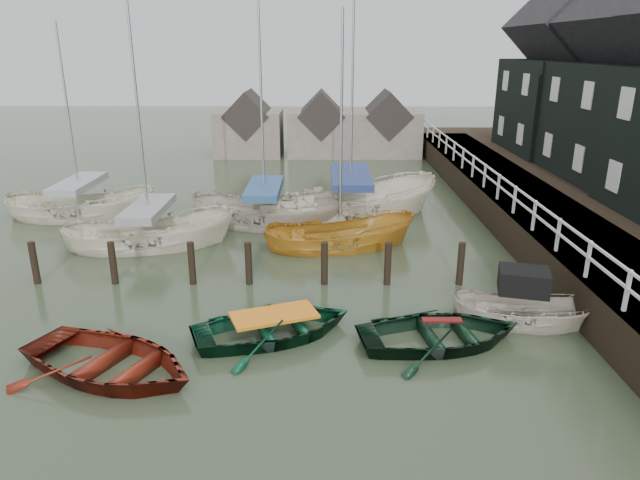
{
  "coord_description": "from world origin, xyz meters",
  "views": [
    {
      "loc": [
        1.17,
        -13.79,
        7.2
      ],
      "look_at": [
        1.06,
        3.25,
        1.4
      ],
      "focal_mm": 32.0,
      "sensor_mm": 36.0,
      "label": 1
    }
  ],
  "objects_px": {
    "sailboat_b": "(265,223)",
    "sailboat_a": "(151,244)",
    "rowboat_dkgreen": "(440,344)",
    "sailboat_c": "(340,246)",
    "rowboat_green": "(275,337)",
    "sailboat_e": "(83,216)",
    "motorboat": "(521,319)",
    "sailboat_d": "(350,218)",
    "rowboat_red": "(111,374)"
  },
  "relations": [
    {
      "from": "sailboat_a",
      "to": "sailboat_e",
      "type": "height_order",
      "value": "sailboat_a"
    },
    {
      "from": "rowboat_green",
      "to": "sailboat_a",
      "type": "relative_size",
      "value": 0.39
    },
    {
      "from": "motorboat",
      "to": "sailboat_e",
      "type": "relative_size",
      "value": 0.42
    },
    {
      "from": "sailboat_b",
      "to": "sailboat_a",
      "type": "bearing_deg",
      "value": 140.87
    },
    {
      "from": "rowboat_green",
      "to": "sailboat_c",
      "type": "height_order",
      "value": "sailboat_c"
    },
    {
      "from": "sailboat_a",
      "to": "sailboat_b",
      "type": "relative_size",
      "value": 0.88
    },
    {
      "from": "motorboat",
      "to": "sailboat_c",
      "type": "relative_size",
      "value": 0.41
    },
    {
      "from": "sailboat_d",
      "to": "sailboat_e",
      "type": "distance_m",
      "value": 11.86
    },
    {
      "from": "rowboat_red",
      "to": "sailboat_b",
      "type": "height_order",
      "value": "sailboat_b"
    },
    {
      "from": "rowboat_red",
      "to": "rowboat_dkgreen",
      "type": "relative_size",
      "value": 1.07
    },
    {
      "from": "sailboat_e",
      "to": "rowboat_red",
      "type": "bearing_deg",
      "value": -155.71
    },
    {
      "from": "sailboat_b",
      "to": "rowboat_dkgreen",
      "type": "bearing_deg",
      "value": -135.28
    },
    {
      "from": "sailboat_e",
      "to": "rowboat_dkgreen",
      "type": "bearing_deg",
      "value": -129.53
    },
    {
      "from": "sailboat_b",
      "to": "sailboat_d",
      "type": "bearing_deg",
      "value": -59.72
    },
    {
      "from": "rowboat_green",
      "to": "sailboat_c",
      "type": "bearing_deg",
      "value": -36.13
    },
    {
      "from": "rowboat_dkgreen",
      "to": "sailboat_c",
      "type": "xyz_separation_m",
      "value": [
        -2.37,
        7.44,
        0.01
      ]
    },
    {
      "from": "sailboat_e",
      "to": "sailboat_a",
      "type": "bearing_deg",
      "value": -132.38
    },
    {
      "from": "rowboat_red",
      "to": "rowboat_dkgreen",
      "type": "bearing_deg",
      "value": -54.85
    },
    {
      "from": "sailboat_b",
      "to": "sailboat_d",
      "type": "relative_size",
      "value": 1.0
    },
    {
      "from": "sailboat_b",
      "to": "sailboat_e",
      "type": "height_order",
      "value": "sailboat_b"
    },
    {
      "from": "rowboat_red",
      "to": "sailboat_e",
      "type": "bearing_deg",
      "value": 49.13
    },
    {
      "from": "rowboat_green",
      "to": "sailboat_a",
      "type": "bearing_deg",
      "value": 15.43
    },
    {
      "from": "motorboat",
      "to": "sailboat_d",
      "type": "distance_m",
      "value": 10.85
    },
    {
      "from": "rowboat_dkgreen",
      "to": "sailboat_c",
      "type": "distance_m",
      "value": 7.81
    },
    {
      "from": "sailboat_b",
      "to": "sailboat_e",
      "type": "xyz_separation_m",
      "value": [
        -8.21,
        0.99,
        -0.0
      ]
    },
    {
      "from": "sailboat_c",
      "to": "sailboat_a",
      "type": "bearing_deg",
      "value": 78.0
    },
    {
      "from": "sailboat_c",
      "to": "sailboat_b",
      "type": "bearing_deg",
      "value": 36.2
    },
    {
      "from": "rowboat_green",
      "to": "sailboat_b",
      "type": "relative_size",
      "value": 0.34
    },
    {
      "from": "motorboat",
      "to": "sailboat_c",
      "type": "xyz_separation_m",
      "value": [
        -4.8,
        6.3,
        -0.11
      ]
    },
    {
      "from": "sailboat_c",
      "to": "sailboat_e",
      "type": "xyz_separation_m",
      "value": [
        -11.32,
        3.79,
        0.05
      ]
    },
    {
      "from": "rowboat_dkgreen",
      "to": "sailboat_e",
      "type": "xyz_separation_m",
      "value": [
        -13.68,
        11.23,
        0.06
      ]
    },
    {
      "from": "rowboat_dkgreen",
      "to": "sailboat_e",
      "type": "distance_m",
      "value": 17.7
    },
    {
      "from": "sailboat_c",
      "to": "rowboat_green",
      "type": "bearing_deg",
      "value": 153.21
    },
    {
      "from": "rowboat_dkgreen",
      "to": "rowboat_green",
      "type": "bearing_deg",
      "value": 75.18
    },
    {
      "from": "motorboat",
      "to": "sailboat_c",
      "type": "bearing_deg",
      "value": 51.23
    },
    {
      "from": "sailboat_e",
      "to": "motorboat",
      "type": "bearing_deg",
      "value": -122.2
    },
    {
      "from": "rowboat_green",
      "to": "motorboat",
      "type": "distance_m",
      "value": 6.74
    },
    {
      "from": "sailboat_b",
      "to": "motorboat",
      "type": "bearing_deg",
      "value": -122.42
    },
    {
      "from": "rowboat_red",
      "to": "sailboat_b",
      "type": "xyz_separation_m",
      "value": [
        2.44,
        11.7,
        0.06
      ]
    },
    {
      "from": "sailboat_b",
      "to": "rowboat_green",
      "type": "bearing_deg",
      "value": -156.44
    },
    {
      "from": "sailboat_a",
      "to": "sailboat_b",
      "type": "xyz_separation_m",
      "value": [
        4.07,
        2.77,
        0.0
      ]
    },
    {
      "from": "sailboat_c",
      "to": "motorboat",
      "type": "bearing_deg",
      "value": -154.5
    },
    {
      "from": "sailboat_a",
      "to": "rowboat_dkgreen",
      "type": "bearing_deg",
      "value": -140.15
    },
    {
      "from": "sailboat_a",
      "to": "sailboat_e",
      "type": "bearing_deg",
      "value": 35.68
    },
    {
      "from": "rowboat_red",
      "to": "motorboat",
      "type": "xyz_separation_m",
      "value": [
        10.35,
        2.6,
        0.12
      ]
    },
    {
      "from": "rowboat_green",
      "to": "sailboat_c",
      "type": "relative_size",
      "value": 0.44
    },
    {
      "from": "rowboat_green",
      "to": "rowboat_dkgreen",
      "type": "bearing_deg",
      "value": -115.88
    },
    {
      "from": "rowboat_red",
      "to": "rowboat_green",
      "type": "bearing_deg",
      "value": -38.87
    },
    {
      "from": "sailboat_b",
      "to": "sailboat_c",
      "type": "relative_size",
      "value": 1.29
    },
    {
      "from": "sailboat_b",
      "to": "sailboat_c",
      "type": "bearing_deg",
      "value": -115.41
    }
  ]
}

